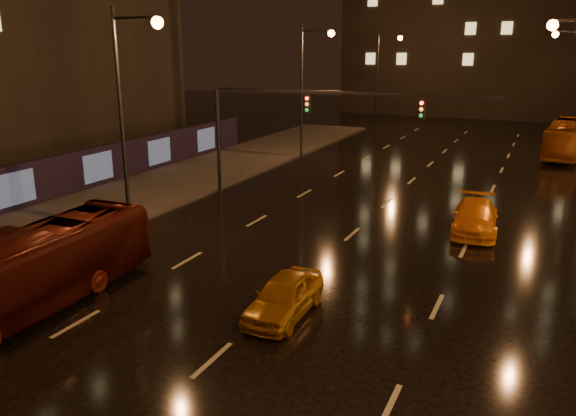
{
  "coord_description": "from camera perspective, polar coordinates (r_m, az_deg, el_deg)",
  "views": [
    {
      "loc": [
        7.7,
        -7.56,
        8.29
      ],
      "look_at": [
        -0.86,
        10.82,
        2.5
      ],
      "focal_mm": 35.0,
      "sensor_mm": 36.0,
      "label": 1
    }
  ],
  "objects": [
    {
      "name": "bus_curb",
      "position": [
        49.89,
        26.4,
        6.36
      ],
      "size": [
        3.37,
        10.27,
        2.81
      ],
      "primitive_type": "imported",
      "rotation": [
        0.0,
        0.0,
        -0.1
      ],
      "color": "#90400E",
      "rests_on": "ground"
    },
    {
      "name": "ground",
      "position": [
        29.79,
        9.0,
        -0.42
      ],
      "size": [
        140.0,
        140.0,
        0.0
      ],
      "primitive_type": "plane",
      "color": "black",
      "rests_on": "ground"
    },
    {
      "name": "sidewalk_left",
      "position": [
        32.03,
        -17.6,
        0.31
      ],
      "size": [
        7.0,
        70.0,
        0.15
      ],
      "primitive_type": "cube",
      "color": "#38332D",
      "rests_on": "ground"
    },
    {
      "name": "hoarding_left",
      "position": [
        32.44,
        -26.18,
        1.74
      ],
      "size": [
        0.3,
        46.0,
        2.5
      ],
      "primitive_type": "cube",
      "color": "black",
      "rests_on": "ground"
    },
    {
      "name": "taxi_far",
      "position": [
        27.59,
        18.48,
        -0.87
      ],
      "size": [
        2.43,
        5.0,
        1.4
      ],
      "primitive_type": "imported",
      "rotation": [
        0.0,
        0.0,
        0.1
      ],
      "color": "orange",
      "rests_on": "ground"
    },
    {
      "name": "taxi_near",
      "position": [
        18.14,
        -0.38,
        -8.94
      ],
      "size": [
        1.64,
        3.9,
        1.32
      ],
      "primitive_type": "imported",
      "rotation": [
        0.0,
        0.0,
        0.02
      ],
      "color": "#B86F11",
      "rests_on": "ground"
    },
    {
      "name": "bus_red",
      "position": [
        20.05,
        -24.8,
        -5.82
      ],
      "size": [
        2.62,
        9.86,
        2.73
      ],
      "primitive_type": "imported",
      "rotation": [
        0.0,
        0.0,
        0.03
      ],
      "color": "#4F120B",
      "rests_on": "ground"
    },
    {
      "name": "traffic_signal",
      "position": [
        30.58,
        0.14,
        9.26
      ],
      "size": [
        15.31,
        0.32,
        6.2
      ],
      "color": "black",
      "rests_on": "ground"
    }
  ]
}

